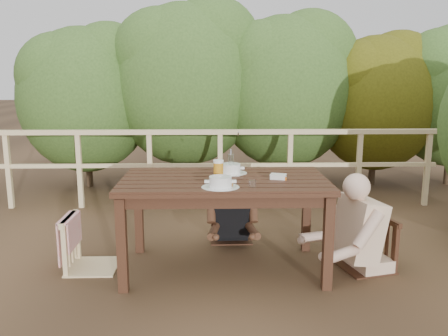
{
  "coord_description": "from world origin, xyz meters",
  "views": [
    {
      "loc": [
        -0.1,
        -3.87,
        1.68
      ],
      "look_at": [
        0.0,
        0.05,
        0.9
      ],
      "focal_mm": 37.32,
      "sensor_mm": 36.0,
      "label": 1
    }
  ],
  "objects_px": {
    "diner_right": "(372,190)",
    "tumbler": "(252,184)",
    "beer_glass": "(218,170)",
    "soup_near": "(220,183)",
    "bottle": "(231,162)",
    "chair_right": "(367,221)",
    "woman": "(231,182)",
    "bread_roll": "(226,184)",
    "table": "(224,225)",
    "chair_far": "(231,199)",
    "soup_far": "(231,169)",
    "chair_left": "(91,219)",
    "butter_tub": "(278,177)"
  },
  "relations": [
    {
      "from": "chair_right",
      "to": "beer_glass",
      "type": "relative_size",
      "value": 5.07
    },
    {
      "from": "table",
      "to": "chair_far",
      "type": "relative_size",
      "value": 2.05
    },
    {
      "from": "beer_glass",
      "to": "soup_near",
      "type": "bearing_deg",
      "value": -88.12
    },
    {
      "from": "bread_roll",
      "to": "table",
      "type": "bearing_deg",
      "value": 91.1
    },
    {
      "from": "tumbler",
      "to": "butter_tub",
      "type": "distance_m",
      "value": 0.36
    },
    {
      "from": "chair_far",
      "to": "bottle",
      "type": "height_order",
      "value": "bottle"
    },
    {
      "from": "chair_left",
      "to": "soup_near",
      "type": "height_order",
      "value": "soup_near"
    },
    {
      "from": "woman",
      "to": "beer_glass",
      "type": "xyz_separation_m",
      "value": [
        -0.14,
        -0.78,
        0.28
      ]
    },
    {
      "from": "butter_tub",
      "to": "woman",
      "type": "bearing_deg",
      "value": 130.73
    },
    {
      "from": "bottle",
      "to": "tumbler",
      "type": "xyz_separation_m",
      "value": [
        0.15,
        -0.5,
        -0.08
      ]
    },
    {
      "from": "diner_right",
      "to": "chair_far",
      "type": "bearing_deg",
      "value": 42.0
    },
    {
      "from": "diner_right",
      "to": "soup_near",
      "type": "relative_size",
      "value": 4.76
    },
    {
      "from": "bottle",
      "to": "butter_tub",
      "type": "distance_m",
      "value": 0.46
    },
    {
      "from": "beer_glass",
      "to": "tumbler",
      "type": "height_order",
      "value": "beer_glass"
    },
    {
      "from": "table",
      "to": "chair_far",
      "type": "distance_m",
      "value": 0.78
    },
    {
      "from": "soup_far",
      "to": "bread_roll",
      "type": "bearing_deg",
      "value": -96.42
    },
    {
      "from": "diner_right",
      "to": "bottle",
      "type": "xyz_separation_m",
      "value": [
        -1.21,
        0.2,
        0.21
      ]
    },
    {
      "from": "chair_right",
      "to": "beer_glass",
      "type": "bearing_deg",
      "value": -105.4
    },
    {
      "from": "beer_glass",
      "to": "tumbler",
      "type": "bearing_deg",
      "value": -51.14
    },
    {
      "from": "soup_near",
      "to": "soup_far",
      "type": "distance_m",
      "value": 0.55
    },
    {
      "from": "woman",
      "to": "bread_roll",
      "type": "height_order",
      "value": "woman"
    },
    {
      "from": "soup_far",
      "to": "bread_roll",
      "type": "xyz_separation_m",
      "value": [
        -0.06,
        -0.51,
        -0.01
      ]
    },
    {
      "from": "chair_right",
      "to": "diner_right",
      "type": "xyz_separation_m",
      "value": [
        0.03,
        0.0,
        0.28
      ]
    },
    {
      "from": "woman",
      "to": "diner_right",
      "type": "height_order",
      "value": "diner_right"
    },
    {
      "from": "bottle",
      "to": "butter_tub",
      "type": "bearing_deg",
      "value": -30.53
    },
    {
      "from": "table",
      "to": "beer_glass",
      "type": "distance_m",
      "value": 0.49
    },
    {
      "from": "diner_right",
      "to": "soup_far",
      "type": "bearing_deg",
      "value": 64.94
    },
    {
      "from": "table",
      "to": "chair_left",
      "type": "height_order",
      "value": "chair_left"
    },
    {
      "from": "diner_right",
      "to": "tumbler",
      "type": "xyz_separation_m",
      "value": [
        -1.06,
        -0.31,
        0.13
      ]
    },
    {
      "from": "chair_left",
      "to": "diner_right",
      "type": "distance_m",
      "value": 2.46
    },
    {
      "from": "chair_far",
      "to": "tumbler",
      "type": "xyz_separation_m",
      "value": [
        0.12,
        -1.09,
        0.42
      ]
    },
    {
      "from": "table",
      "to": "butter_tub",
      "type": "bearing_deg",
      "value": -6.03
    },
    {
      "from": "beer_glass",
      "to": "chair_far",
      "type": "bearing_deg",
      "value": 79.66
    },
    {
      "from": "woman",
      "to": "chair_far",
      "type": "bearing_deg",
      "value": 89.08
    },
    {
      "from": "woman",
      "to": "diner_right",
      "type": "xyz_separation_m",
      "value": [
        1.19,
        -0.8,
        0.1
      ]
    },
    {
      "from": "bottle",
      "to": "chair_far",
      "type": "bearing_deg",
      "value": 87.35
    },
    {
      "from": "chair_left",
      "to": "bottle",
      "type": "relative_size",
      "value": 3.76
    },
    {
      "from": "soup_far",
      "to": "bread_roll",
      "type": "height_order",
      "value": "soup_far"
    },
    {
      "from": "diner_right",
      "to": "tumbler",
      "type": "relative_size",
      "value": 20.82
    },
    {
      "from": "woman",
      "to": "soup_near",
      "type": "relative_size",
      "value": 4.08
    },
    {
      "from": "tumbler",
      "to": "chair_right",
      "type": "bearing_deg",
      "value": 16.48
    },
    {
      "from": "diner_right",
      "to": "butter_tub",
      "type": "xyz_separation_m",
      "value": [
        -0.82,
        -0.03,
        0.12
      ]
    },
    {
      "from": "bread_roll",
      "to": "chair_right",
      "type": "bearing_deg",
      "value": 13.07
    },
    {
      "from": "beer_glass",
      "to": "tumbler",
      "type": "xyz_separation_m",
      "value": [
        0.26,
        -0.33,
        -0.05
      ]
    },
    {
      "from": "table",
      "to": "soup_near",
      "type": "distance_m",
      "value": 0.56
    },
    {
      "from": "diner_right",
      "to": "soup_far",
      "type": "height_order",
      "value": "diner_right"
    },
    {
      "from": "chair_far",
      "to": "bread_roll",
      "type": "xyz_separation_m",
      "value": [
        -0.09,
        -1.07,
        0.42
      ]
    },
    {
      "from": "soup_near",
      "to": "beer_glass",
      "type": "height_order",
      "value": "beer_glass"
    },
    {
      "from": "woman",
      "to": "diner_right",
      "type": "relative_size",
      "value": 0.86
    },
    {
      "from": "soup_near",
      "to": "bread_roll",
      "type": "height_order",
      "value": "soup_near"
    }
  ]
}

